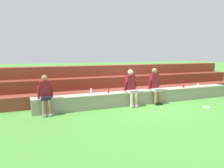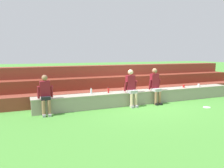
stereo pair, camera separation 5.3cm
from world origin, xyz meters
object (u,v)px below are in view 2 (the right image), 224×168
at_px(person_center, 155,85).
at_px(water_bottle_center_gap, 91,91).
at_px(person_far_left, 45,94).
at_px(frisbee, 207,107).
at_px(plastic_cup_left_end, 199,85).
at_px(person_left_of_center, 131,87).
at_px(water_bottle_mid_right, 108,90).
at_px(plastic_cup_right_end, 184,86).

xyz_separation_m(person_center, water_bottle_center_gap, (-2.67, 0.29, -0.14)).
distance_m(person_far_left, water_bottle_center_gap, 1.72).
bearing_deg(frisbee, plastic_cup_left_end, 55.95).
bearing_deg(plastic_cup_left_end, person_far_left, -177.86).
bearing_deg(person_left_of_center, water_bottle_mid_right, 163.05).
relative_size(person_left_of_center, water_bottle_mid_right, 6.31).
xyz_separation_m(person_far_left, water_bottle_center_gap, (1.69, 0.32, -0.08)).
relative_size(water_bottle_mid_right, plastic_cup_left_end, 1.80).
xyz_separation_m(water_bottle_mid_right, plastic_cup_left_end, (4.51, -0.04, -0.04)).
relative_size(water_bottle_mid_right, water_bottle_center_gap, 1.04).
height_order(water_bottle_center_gap, frisbee, water_bottle_center_gap).
distance_m(person_left_of_center, frisbee, 3.02).
bearing_deg(water_bottle_center_gap, plastic_cup_right_end, -0.50).
height_order(plastic_cup_right_end, plastic_cup_left_end, plastic_cup_left_end).
height_order(person_center, water_bottle_mid_right, person_center).
bearing_deg(plastic_cup_left_end, frisbee, -124.05).
bearing_deg(water_bottle_mid_right, water_bottle_center_gap, 178.82).
distance_m(person_center, plastic_cup_right_end, 1.71).
relative_size(person_far_left, water_bottle_center_gap, 6.19).
distance_m(water_bottle_center_gap, frisbee, 4.51).
distance_m(water_bottle_mid_right, frisbee, 3.87).
bearing_deg(water_bottle_mid_right, frisbee, -24.75).
bearing_deg(frisbee, water_bottle_mid_right, 155.25).
bearing_deg(person_far_left, plastic_cup_left_end, 2.14).
xyz_separation_m(person_center, plastic_cup_left_end, (2.54, 0.23, -0.18)).
height_order(person_far_left, person_center, person_center).
distance_m(water_bottle_center_gap, plastic_cup_right_end, 4.36).
bearing_deg(plastic_cup_left_end, plastic_cup_right_end, 178.65).
distance_m(plastic_cup_left_end, frisbee, 1.97).
height_order(person_center, plastic_cup_left_end, person_center).
relative_size(person_left_of_center, plastic_cup_left_end, 11.33).
bearing_deg(water_bottle_mid_right, plastic_cup_left_end, -0.55).
height_order(person_left_of_center, plastic_cup_left_end, person_left_of_center).
bearing_deg(plastic_cup_right_end, person_far_left, -177.37).
bearing_deg(person_far_left, water_bottle_center_gap, 10.57).
height_order(person_far_left, plastic_cup_right_end, person_far_left).
relative_size(person_far_left, water_bottle_mid_right, 5.94).
bearing_deg(person_left_of_center, frisbee, -27.17).
xyz_separation_m(water_bottle_center_gap, plastic_cup_left_end, (5.21, -0.06, -0.04)).
height_order(water_bottle_mid_right, frisbee, water_bottle_mid_right).
bearing_deg(water_bottle_center_gap, person_far_left, -169.43).
bearing_deg(water_bottle_mid_right, plastic_cup_right_end, -0.37).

